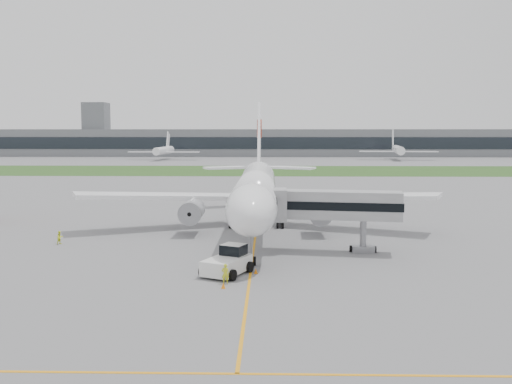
{
  "coord_description": "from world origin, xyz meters",
  "views": [
    {
      "loc": [
        1.72,
        -69.56,
        13.08
      ],
      "look_at": [
        0.04,
        2.0,
        5.41
      ],
      "focal_mm": 40.0,
      "sensor_mm": 36.0,
      "label": 1
    }
  ],
  "objects_px": {
    "airliner": "(256,188)",
    "jet_bridge": "(327,206)",
    "pushback_tug": "(229,261)",
    "ground_crew_near": "(225,274)"
  },
  "relations": [
    {
      "from": "jet_bridge",
      "to": "ground_crew_near",
      "type": "distance_m",
      "value": 17.04
    },
    {
      "from": "airliner",
      "to": "ground_crew_near",
      "type": "height_order",
      "value": "airliner"
    },
    {
      "from": "airliner",
      "to": "jet_bridge",
      "type": "xyz_separation_m",
      "value": [
        7.94,
        -13.49,
        -0.57
      ]
    },
    {
      "from": "airliner",
      "to": "jet_bridge",
      "type": "distance_m",
      "value": 15.66
    },
    {
      "from": "ground_crew_near",
      "to": "airliner",
      "type": "bearing_deg",
      "value": -94.0
    },
    {
      "from": "jet_bridge",
      "to": "pushback_tug",
      "type": "bearing_deg",
      "value": -127.19
    },
    {
      "from": "pushback_tug",
      "to": "jet_bridge",
      "type": "distance_m",
      "value": 14.38
    },
    {
      "from": "airliner",
      "to": "ground_crew_near",
      "type": "relative_size",
      "value": 30.57
    },
    {
      "from": "jet_bridge",
      "to": "ground_crew_near",
      "type": "height_order",
      "value": "jet_bridge"
    },
    {
      "from": "pushback_tug",
      "to": "jet_bridge",
      "type": "relative_size",
      "value": 0.38
    }
  ]
}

